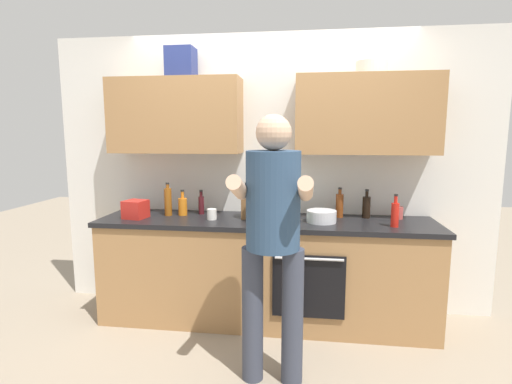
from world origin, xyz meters
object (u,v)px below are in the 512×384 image
bottle_hotsauce (395,214)px  grocery_bag_crisps (136,209)px  bottle_soda (287,213)px  bottle_syrup (168,201)px  bottle_water (253,208)px  bottle_juice (183,206)px  bottle_wine (201,204)px  knife_block (248,204)px  bottle_vinegar (340,205)px  cup_coffee (212,214)px  person_standing (273,229)px  cup_ceramic (398,213)px  bottle_soy (366,207)px  mixing_bowl (322,216)px  grocery_bag_produce (284,210)px

bottle_hotsauce → grocery_bag_crisps: bottle_hotsauce is taller
bottle_soda → bottle_syrup: (-1.06, 0.19, 0.04)m
bottle_water → bottle_juice: bottle_water is taller
bottle_syrup → bottle_soda: bearing=-10.3°
bottle_wine → knife_block: 0.46m
bottle_water → bottle_vinegar: bottle_water is taller
cup_coffee → person_standing: bearing=-53.2°
bottle_hotsauce → cup_ceramic: size_ratio=2.47×
bottle_syrup → cup_coffee: bottle_syrup is taller
bottle_wine → cup_coffee: (0.15, -0.21, -0.05)m
bottle_soy → knife_block: 1.02m
bottle_hotsauce → grocery_bag_crisps: bearing=179.1°
cup_coffee → bottle_juice: bearing=155.4°
cup_ceramic → knife_block: 1.28m
cup_ceramic → mixing_bowl: cup_ceramic is taller
person_standing → grocery_bag_produce: bearing=89.1°
bottle_soy → grocery_bag_produce: (-0.70, -0.12, -0.02)m
grocery_bag_produce → bottle_wine: bearing=173.2°
bottle_wine → mixing_bowl: (1.07, -0.19, -0.04)m
bottle_water → grocery_bag_produce: 0.30m
bottle_vinegar → knife_block: bearing=-169.9°
bottle_wine → grocery_bag_crisps: (-0.51, -0.24, -0.01)m
cup_ceramic → bottle_water: bearing=-166.0°
person_standing → bottle_hotsauce: person_standing is taller
bottle_hotsauce → grocery_bag_produce: size_ratio=1.27×
bottle_water → knife_block: size_ratio=1.00×
bottle_hotsauce → cup_coffee: size_ratio=2.87×
bottle_hotsauce → cup_coffee: bottle_hotsauce is taller
bottle_soda → bottle_hotsauce: 0.84m
cup_coffee → bottle_wine: bearing=125.8°
bottle_vinegar → bottle_hotsauce: bottle_vinegar is taller
person_standing → mixing_bowl: (0.33, 0.81, -0.08)m
bottle_soy → knife_block: size_ratio=0.80×
bottle_water → knife_block: same height
bottle_wine → bottle_soda: bottle_soda is taller
mixing_bowl → knife_block: size_ratio=0.78×
grocery_bag_crisps → bottle_wine: bearing=25.1°
bottle_syrup → bottle_juice: size_ratio=1.30×
bottle_water → mixing_bowl: (0.55, 0.08, -0.07)m
bottle_syrup → cup_ceramic: bearing=3.7°
bottle_vinegar → bottle_water: bearing=-157.4°
bottle_water → bottle_juice: 0.69m
bottle_wine → bottle_syrup: (-0.27, -0.10, 0.04)m
bottle_syrup → bottle_water: bearing=-12.2°
person_standing → grocery_bag_produce: 0.91m
bottle_hotsauce → mixing_bowl: 0.57m
bottle_juice → grocery_bag_crisps: 0.40m
bottle_wine → cup_ceramic: bearing=1.0°
cup_coffee → grocery_bag_crisps: 0.66m
person_standing → mixing_bowl: person_standing is taller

